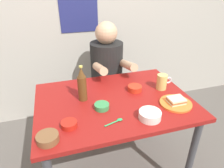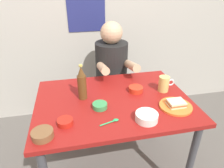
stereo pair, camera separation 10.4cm
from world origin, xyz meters
name	(u,v)px [view 2 (the right image)]	position (x,y,z in m)	size (l,w,h in m)	color
wall_back	(92,1)	(0.00, 1.05, 1.30)	(4.40, 0.09, 2.60)	#ADA89E
dining_table	(113,110)	(0.00, 0.00, 0.65)	(1.10, 0.80, 0.74)	maroon
stool	(112,98)	(0.12, 0.63, 0.35)	(0.34, 0.34, 0.45)	#4C4C51
person_seated	(112,63)	(0.12, 0.62, 0.77)	(0.33, 0.56, 0.72)	black
plate_orange	(176,106)	(0.39, -0.18, 0.75)	(0.22, 0.22, 0.01)	orange
sandwich	(176,103)	(0.39, -0.18, 0.77)	(0.11, 0.09, 0.04)	beige
beer_mug	(164,84)	(0.41, 0.04, 0.80)	(0.13, 0.08, 0.12)	#D1BC66
beer_bottle	(82,84)	(-0.21, 0.06, 0.86)	(0.06, 0.06, 0.26)	#593819
rice_bowl_white	(147,117)	(0.15, -0.28, 0.77)	(0.14, 0.14, 0.05)	silver
dip_bowl_green	(100,105)	(-0.11, -0.09, 0.76)	(0.10, 0.10, 0.03)	#388C4C
sambal_bowl_red	(65,122)	(-0.34, -0.21, 0.76)	(0.10, 0.10, 0.03)	#B21E14
condiment_bowl_brown	(42,134)	(-0.46, -0.30, 0.76)	(0.12, 0.12, 0.04)	brown
sauce_bowl_chili	(136,89)	(0.19, 0.08, 0.76)	(0.11, 0.11, 0.04)	red
spoon	(113,121)	(-0.06, -0.25, 0.75)	(0.12, 0.05, 0.01)	#26A559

